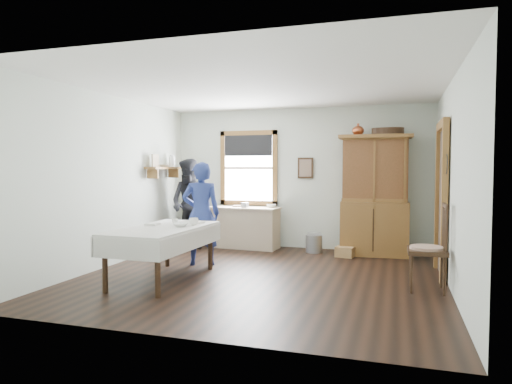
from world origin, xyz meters
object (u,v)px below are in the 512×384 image
Objects in this scene: dining_table at (163,254)px; spindle_chair at (427,247)px; wicker_basket at (345,252)px; pail at (314,244)px; woman_blue at (201,217)px; work_counter at (244,227)px; china_hutch at (374,195)px; figure_dark at (191,207)px.

dining_table is 1.64× the size of spindle_chair.
dining_table is 6.03× the size of wicker_basket.
pail is at bearing 153.91° from wicker_basket.
woman_blue is (-2.13, -1.31, 0.67)m from wicker_basket.
work_counter is 3.93m from spindle_chair.
wicker_basket is at bearing 46.87° from dining_table.
woman_blue is at bearing 84.83° from dining_table.
wicker_basket is (-0.47, -0.36, -0.98)m from china_hutch.
dining_table is at bearing -172.72° from spindle_chair.
wicker_basket is at bearing -6.37° from work_counter.
figure_dark is at bearing -176.85° from china_hutch.
china_hutch reaches higher than work_counter.
china_hutch is (2.45, -0.01, 0.67)m from work_counter.
woman_blue is 0.95× the size of figure_dark.
work_counter is 4.30× the size of pail.
figure_dark is (-0.71, 2.38, 0.43)m from dining_table.
dining_table is 5.67× the size of pail.
spindle_chair is 2.30m from wicker_basket.
china_hutch is 1.40× the size of woman_blue.
woman_blue reaches higher than work_counter.
china_hutch is 2.43m from spindle_chair.
wicker_basket is at bearing 9.30° from figure_dark.
dining_table is 1.15× the size of figure_dark.
china_hutch is at bearing 45.41° from dining_table.
woman_blue is at bearing -49.03° from figure_dark.
woman_blue is at bearing -150.17° from china_hutch.
wicker_basket is 0.19× the size of figure_dark.
wicker_basket is at bearing -26.09° from pail.
figure_dark is (-3.41, -0.35, -0.27)m from china_hutch.
woman_blue is 1.54m from figure_dark.
china_hutch is at bearing 37.33° from wicker_basket.
spindle_chair is 2.87m from pail.
work_counter is at bearing -118.31° from woman_blue.
pail is (-1.82, 2.19, -0.40)m from spindle_chair.
dining_table is at bearing -121.49° from pail.
spindle_chair is (3.21, -2.27, 0.16)m from work_counter.
china_hutch reaches higher than spindle_chair.
china_hutch is at bearing 107.84° from spindle_chair.
pail is at bearing 0.93° from work_counter.
wicker_basket is at bearing 122.16° from spindle_chair.
work_counter is 0.76× the size of dining_table.
pail is 2.30m from woman_blue.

